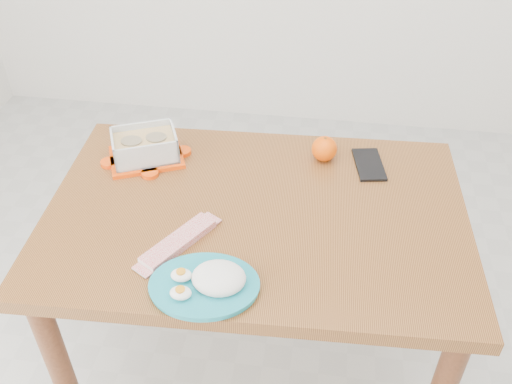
# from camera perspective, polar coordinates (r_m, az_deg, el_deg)

# --- Properties ---
(dining_table) EXTENTS (1.12, 0.77, 0.75)m
(dining_table) POSITION_cam_1_polar(r_m,az_deg,el_deg) (1.56, 0.00, -4.89)
(dining_table) COLOR #925B29
(dining_table) RESTS_ON ground
(food_container) EXTENTS (0.25, 0.22, 0.09)m
(food_container) POSITION_cam_1_polar(r_m,az_deg,el_deg) (1.67, -11.04, 4.47)
(food_container) COLOR #F94707
(food_container) RESTS_ON dining_table
(orange_fruit) EXTENTS (0.07, 0.07, 0.07)m
(orange_fruit) POSITION_cam_1_polar(r_m,az_deg,el_deg) (1.65, 6.85, 4.32)
(orange_fruit) COLOR #F04304
(orange_fruit) RESTS_ON dining_table
(rice_plate) EXTENTS (0.27, 0.27, 0.07)m
(rice_plate) POSITION_cam_1_polar(r_m,az_deg,el_deg) (1.28, -4.75, -8.90)
(rice_plate) COLOR teal
(rice_plate) RESTS_ON dining_table
(candy_bar) EXTENTS (0.16, 0.21, 0.02)m
(candy_bar) POSITION_cam_1_polar(r_m,az_deg,el_deg) (1.39, -7.75, -4.95)
(candy_bar) COLOR #B80911
(candy_bar) RESTS_ON dining_table
(smartphone) EXTENTS (0.10, 0.16, 0.01)m
(smartphone) POSITION_cam_1_polar(r_m,az_deg,el_deg) (1.66, 11.24, 2.72)
(smartphone) COLOR black
(smartphone) RESTS_ON dining_table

